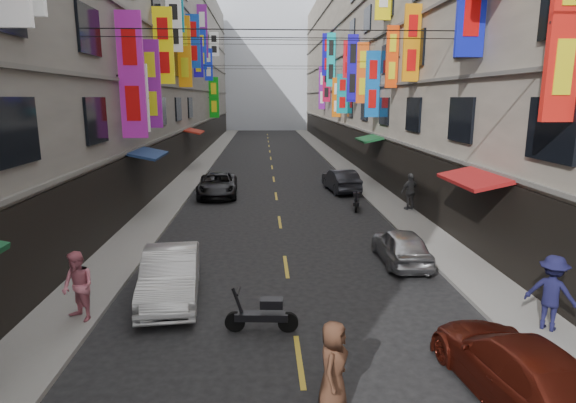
{
  "coord_description": "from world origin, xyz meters",
  "views": [
    {
      "loc": [
        -0.75,
        2.49,
        5.63
      ],
      "look_at": [
        -0.31,
        10.82,
        3.82
      ],
      "focal_mm": 30.0,
      "sensor_mm": 36.0,
      "label": 1
    }
  ],
  "objects": [
    {
      "name": "scooter_crossing",
      "position": [
        -0.79,
        13.39,
        0.44
      ],
      "size": [
        1.8,
        0.5,
        1.14
      ],
      "rotation": [
        0.0,
        0.0,
        1.5
      ],
      "color": "black",
      "rests_on": "ground"
    },
    {
      "name": "shop_signage",
      "position": [
        -0.17,
        34.88,
        9.05
      ],
      "size": [
        14.0,
        55.0,
        11.78
      ],
      "color": "#0F49B6",
      "rests_on": "ground"
    },
    {
      "name": "scooter_far_right",
      "position": [
        4.01,
        26.37,
        0.44
      ],
      "size": [
        0.63,
        1.79,
        1.14
      ],
      "rotation": [
        0.0,
        0.0,
        2.94
      ],
      "color": "black",
      "rests_on": "ground"
    },
    {
      "name": "pedestrian_crossing",
      "position": [
        0.49,
        10.35,
        0.85
      ],
      "size": [
        0.84,
        0.99,
        1.71
      ],
      "primitive_type": "imported",
      "rotation": [
        0.0,
        0.0,
        1.19
      ],
      "color": "#4D2E1E",
      "rests_on": "ground"
    },
    {
      "name": "car_right_far",
      "position": [
        4.0,
        31.22,
        0.69
      ],
      "size": [
        1.92,
        4.3,
        1.37
      ],
      "primitive_type": "imported",
      "rotation": [
        0.0,
        0.0,
        3.26
      ],
      "color": "#24262C",
      "rests_on": "ground"
    },
    {
      "name": "sidewalk_left",
      "position": [
        -6.0,
        42.0,
        0.06
      ],
      "size": [
        2.0,
        90.0,
        0.12
      ],
      "primitive_type": "cube",
      "color": "slate",
      "rests_on": "ground"
    },
    {
      "name": "pedestrian_rnear",
      "position": [
        6.14,
        12.94,
        1.05
      ],
      "size": [
        1.3,
        1.27,
        1.86
      ],
      "primitive_type": "imported",
      "rotation": [
        0.0,
        0.0,
        2.39
      ],
      "color": "#15153C",
      "rests_on": "sidewalk_right"
    },
    {
      "name": "overhead_cables",
      "position": [
        0.0,
        30.0,
        8.8
      ],
      "size": [
        14.0,
        38.04,
        1.24
      ],
      "color": "black",
      "rests_on": "ground"
    },
    {
      "name": "pedestrian_lfar",
      "position": [
        -5.4,
        14.03,
        1.01
      ],
      "size": [
        1.05,
        1.0,
        1.79
      ],
      "primitive_type": "imported",
      "rotation": [
        0.0,
        0.0,
        -0.65
      ],
      "color": "#D16E80",
      "rests_on": "sidewalk_left"
    },
    {
      "name": "car_left_mid",
      "position": [
        -3.4,
        15.52,
        0.71
      ],
      "size": [
        1.95,
        4.45,
        1.42
      ],
      "primitive_type": "imported",
      "rotation": [
        0.0,
        0.0,
        0.11
      ],
      "color": "silver",
      "rests_on": "ground"
    },
    {
      "name": "car_right_near",
      "position": [
        4.0,
        10.43,
        0.64
      ],
      "size": [
        2.26,
        4.58,
        1.28
      ],
      "primitive_type": "imported",
      "rotation": [
        0.0,
        0.0,
        3.25
      ],
      "color": "#51170E",
      "rests_on": "ground"
    },
    {
      "name": "pedestrian_rfar",
      "position": [
        6.6,
        25.72,
        1.04
      ],
      "size": [
        1.22,
        0.92,
        1.84
      ],
      "primitive_type": "imported",
      "rotation": [
        0.0,
        0.0,
        3.46
      ],
      "color": "#535355",
      "rests_on": "sidewalk_right"
    },
    {
      "name": "haze_block",
      "position": [
        0.0,
        92.0,
        11.0
      ],
      "size": [
        18.0,
        8.0,
        22.0
      ],
      "primitive_type": "cube",
      "color": "silver",
      "rests_on": "ground"
    },
    {
      "name": "car_left_far",
      "position": [
        -3.4,
        30.21,
        0.67
      ],
      "size": [
        2.4,
        4.88,
        1.33
      ],
      "primitive_type": "imported",
      "rotation": [
        0.0,
        0.0,
        0.04
      ],
      "color": "black",
      "rests_on": "ground"
    },
    {
      "name": "lane_markings",
      "position": [
        0.0,
        39.0,
        0.0
      ],
      "size": [
        0.12,
        80.2,
        0.01
      ],
      "color": "gold",
      "rests_on": "ground"
    },
    {
      "name": "car_right_mid",
      "position": [
        4.0,
        18.19,
        0.62
      ],
      "size": [
        1.46,
        3.61,
        1.23
      ],
      "primitive_type": "imported",
      "rotation": [
        0.0,
        0.0,
        3.14
      ],
      "color": "#A7A7AB",
      "rests_on": "ground"
    },
    {
      "name": "sidewalk_right",
      "position": [
        6.0,
        42.0,
        0.06
      ],
      "size": [
        2.0,
        90.0,
        0.12
      ],
      "primitive_type": "cube",
      "color": "slate",
      "rests_on": "ground"
    },
    {
      "name": "street_awnings",
      "position": [
        -1.26,
        26.0,
        3.0
      ],
      "size": [
        13.99,
        35.2,
        0.41
      ],
      "color": "#134726",
      "rests_on": "ground"
    },
    {
      "name": "building_row_right",
      "position": [
        11.99,
        42.0,
        9.49
      ],
      "size": [
        10.14,
        90.0,
        19.0
      ],
      "color": "#ACA190",
      "rests_on": "ground"
    },
    {
      "name": "building_row_left",
      "position": [
        -11.99,
        42.0,
        9.49
      ],
      "size": [
        10.14,
        90.0,
        19.0
      ],
      "color": "gray",
      "rests_on": "ground"
    }
  ]
}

